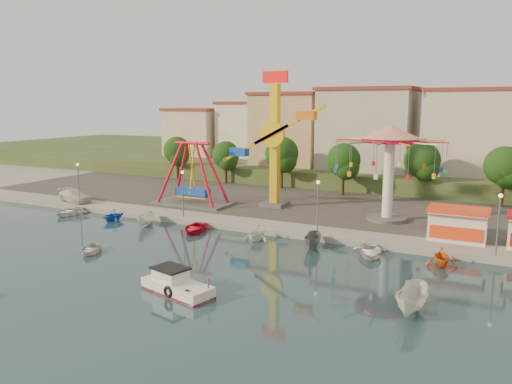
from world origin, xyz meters
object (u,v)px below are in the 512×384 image
Objects in this scene: rowboat_a at (91,249)px; van at (75,196)px; kamikaze_tower at (278,145)px; cabin_motorboat at (176,286)px; skiff at (412,300)px; wave_swinger at (390,151)px; pirate_ship_ride at (192,175)px.

rowboat_a is 0.61× the size of van.
kamikaze_tower reaches higher than rowboat_a.
cabin_motorboat is at bearing -80.05° from kamikaze_tower.
kamikaze_tower is at bearing 133.35° from skiff.
skiff is at bearing -49.65° from kamikaze_tower.
wave_swinger is 24.87m from skiff.
wave_swinger is at bearing -5.05° from kamikaze_tower.
wave_swinger is 2.13× the size of van.
pirate_ship_ride is 0.86× the size of wave_swinger.
pirate_ship_ride is 0.61× the size of kamikaze_tower.
rowboat_a is (-7.67, -23.49, -7.98)m from kamikaze_tower.
van is (-29.94, 19.12, 0.87)m from cabin_motorboat.
wave_swinger is at bearing 85.47° from cabin_motorboat.
wave_swinger is at bearing 16.81° from rowboat_a.
cabin_motorboat is at bearing -58.41° from pirate_ship_ride.
cabin_motorboat reaches higher than skiff.
rowboat_a is at bearing -178.11° from skiff.
van is (-17.36, 14.59, 1.04)m from rowboat_a.
cabin_motorboat reaches higher than rowboat_a.
skiff is at bearing -30.40° from rowboat_a.
van is (-38.79, -7.69, -6.81)m from wave_swinger.
pirate_ship_ride is 1.69× the size of cabin_motorboat.
pirate_ship_ride is at bearing 149.01° from skiff.
skiff is (28.09, -0.54, 0.54)m from rowboat_a.
van is (-45.44, 15.13, 0.51)m from skiff.
cabin_motorboat is at bearing -162.60° from skiff.
cabin_motorboat is 35.53m from van.
van is at bearing -159.43° from pirate_ship_ride.
van is (-14.77, -5.54, -3.00)m from pirate_ship_ride.
van is at bearing -168.79° from wave_swinger.
skiff is (30.67, -20.68, -3.51)m from pirate_ship_ride.
cabin_motorboat is 1.29× the size of skiff.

